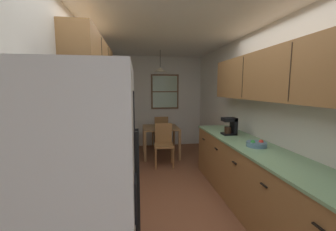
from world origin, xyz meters
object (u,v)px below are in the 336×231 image
dining_chair_near (164,142)px  trash_bin (131,152)px  fruit_bowl (256,144)px  dining_chair_far (161,131)px  microwave_over_range (72,82)px  refrigerator (74,216)px  stove_range (92,214)px  dining_table (161,132)px  coffee_maker (231,126)px  table_serving_bowl (159,126)px  storage_canister (99,144)px

dining_chair_near → trash_bin: (-0.71, 0.09, -0.21)m
fruit_bowl → dining_chair_far: bearing=106.1°
microwave_over_range → trash_bin: microwave_over_range is taller
refrigerator → trash_bin: (0.23, 3.26, -0.60)m
stove_range → dining_table: bearing=72.0°
stove_range → dining_chair_far: bearing=73.9°
trash_bin → fruit_bowl: size_ratio=2.30×
refrigerator → trash_bin: 3.32m
dining_chair_far → fruit_bowl: (0.92, -3.17, 0.44)m
dining_chair_far → trash_bin: 1.42m
microwave_over_range → trash_bin: (0.41, 2.54, -1.42)m
trash_bin → fruit_bowl: (1.70, -2.00, 0.64)m
refrigerator → coffee_maker: 2.76m
coffee_maker → table_serving_bowl: size_ratio=1.30×
stove_range → coffee_maker: 2.42m
stove_range → microwave_over_range: bearing=180.0°
fruit_bowl → table_serving_bowl: bearing=111.9°
stove_range → table_serving_bowl: bearing=72.6°
stove_range → microwave_over_range: 1.25m
dining_table → dining_chair_far: (0.07, 0.63, -0.11)m
coffee_maker → fruit_bowl: coffee_maker is taller
microwave_over_range → trash_bin: size_ratio=0.98×
dining_table → fruit_bowl: fruit_bowl is taller
storage_canister → fruit_bowl: bearing=-1.1°
dining_table → storage_canister: bearing=-111.9°
stove_range → coffee_maker: size_ratio=3.90×
stove_range → dining_table: stove_range is taller
storage_canister → fruit_bowl: size_ratio=0.75×
microwave_over_range → dining_chair_near: 2.96m
microwave_over_range → storage_canister: 0.93m
stove_range → dining_chair_far: 3.87m
dining_chair_far → coffee_maker: 2.65m
microwave_over_range → dining_chair_far: (1.19, 3.71, -1.21)m
fruit_bowl → table_serving_bowl: 2.75m
refrigerator → microwave_over_range: bearing=103.7°
microwave_over_range → coffee_maker: 2.53m
trash_bin → fruit_bowl: bearing=-49.8°
storage_canister → coffee_maker: (1.98, 0.70, 0.05)m
dining_chair_far → fruit_bowl: 3.33m
dining_chair_near → storage_canister: (-1.01, -1.88, 0.50)m
refrigerator → table_serving_bowl: size_ratio=8.28×
dining_table → coffee_maker: 2.09m
dining_chair_near → dining_chair_far: (0.07, 1.26, 0.00)m
dining_table → trash_bin: (-0.71, -0.54, -0.31)m
dining_table → dining_chair_far: bearing=83.6°
dining_chair_near → table_serving_bowl: bearing=93.2°
refrigerator → storage_canister: size_ratio=9.33×
stove_range → dining_chair_far: size_ratio=1.22×
microwave_over_range → dining_chair_near: (1.12, 2.46, -1.21)m
trash_bin → fruit_bowl: fruit_bowl is taller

